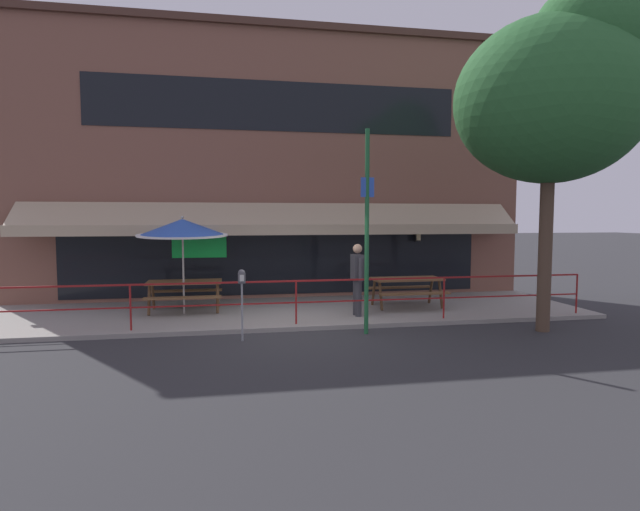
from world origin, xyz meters
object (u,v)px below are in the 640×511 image
Objects in this scene: picnic_table_centre at (407,284)px; patio_umbrella_left at (182,228)px; street_tree_curbside at (558,90)px; parking_meter_near at (242,283)px; street_sign_pole at (367,230)px; pedestrian_walking at (357,276)px; picnic_table_left at (185,287)px.

picnic_table_centre is 0.76× the size of patio_umbrella_left.
parking_meter_near is at bearing 176.77° from street_tree_curbside.
patio_umbrella_left is at bearing 148.04° from street_sign_pole.
street_sign_pole reaches higher than pedestrian_walking.
pedestrian_walking reaches higher than parking_meter_near.
street_tree_curbside is at bearing -51.99° from picnic_table_centre.
pedestrian_walking is at bearing -17.27° from picnic_table_left.
patio_umbrella_left is 4.61m from street_sign_pole.
picnic_table_left is 4.29m from pedestrian_walking.
pedestrian_walking is (4.08, -1.27, 0.35)m from picnic_table_left.
patio_umbrella_left is (-0.00, -0.24, 1.47)m from picnic_table_left.
picnic_table_centre is 4.96m from parking_meter_near.
patio_umbrella_left is at bearing 117.18° from parking_meter_near.
pedestrian_walking is at bearing 83.00° from street_sign_pole.
patio_umbrella_left is at bearing 165.86° from pedestrian_walking.
street_sign_pole is at bearing -34.43° from picnic_table_left.
street_tree_curbside reaches higher than pedestrian_walking.
picnic_table_left is 0.42× the size of street_sign_pole.
picnic_table_centre is 0.42× the size of street_sign_pole.
parking_meter_near is at bearing -150.27° from pedestrian_walking.
parking_meter_near is at bearing -62.82° from patio_umbrella_left.
street_sign_pole is at bearing 3.54° from parking_meter_near.
patio_umbrella_left reaches higher than parking_meter_near.
street_tree_curbside is at bearing -3.23° from parking_meter_near.
parking_meter_near is 0.20× the size of street_tree_curbside.
street_tree_curbside is at bearing -7.65° from street_sign_pole.
patio_umbrella_left is at bearing 159.24° from street_tree_curbside.
street_tree_curbside reaches higher than street_sign_pole.
picnic_table_left and picnic_table_centre have the same top height.
patio_umbrella_left reaches higher than pedestrian_walking.
picnic_table_left is 0.25× the size of street_tree_curbside.
pedestrian_walking is at bearing -150.96° from picnic_table_centre.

